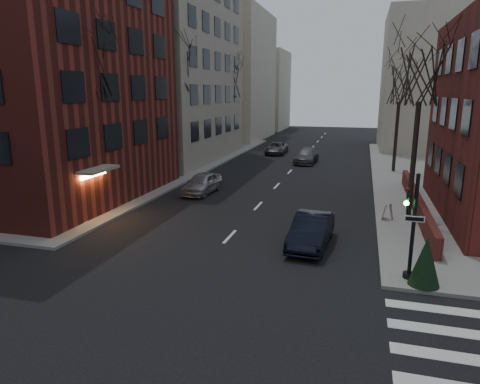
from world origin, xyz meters
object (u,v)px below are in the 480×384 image
(tree_right_a, at_px, (422,71))
(streetlamp_near, at_px, (164,129))
(car_lane_silver, at_px, (202,183))
(tree_left_c, at_px, (228,81))
(traffic_signal, at_px, (411,233))
(tree_right_b, at_px, (400,84))
(streetlamp_far, at_px, (239,115))
(parked_sedan, at_px, (311,231))
(sandwich_board, at_px, (388,211))
(evergreen_shrub, at_px, (426,261))
(tree_left_a, at_px, (86,63))
(tree_left_b, at_px, (176,67))
(car_lane_gray, at_px, (306,156))
(car_lane_far, at_px, (276,148))

(tree_right_a, xyz_separation_m, streetlamp_near, (-17.00, 4.00, -3.79))
(car_lane_silver, bearing_deg, tree_left_c, 105.26)
(traffic_signal, height_order, streetlamp_near, streetlamp_near)
(traffic_signal, distance_m, tree_right_b, 23.71)
(traffic_signal, xyz_separation_m, streetlamp_far, (-16.14, 33.01, 2.33))
(tree_right_b, bearing_deg, parked_sedan, -103.38)
(car_lane_silver, bearing_deg, tree_right_b, 44.51)
(sandwich_board, relative_size, evergreen_shrub, 0.48)
(tree_left_a, distance_m, evergreen_shrub, 19.57)
(car_lane_silver, bearing_deg, tree_right_a, -6.30)
(traffic_signal, height_order, tree_left_a, tree_left_a)
(streetlamp_near, distance_m, streetlamp_far, 20.00)
(tree_right_a, distance_m, streetlamp_near, 17.87)
(tree_left_b, bearing_deg, tree_left_a, -90.00)
(tree_right_b, bearing_deg, streetlamp_far, 149.53)
(car_lane_gray, distance_m, evergreen_shrub, 27.71)
(streetlamp_near, xyz_separation_m, car_lane_gray, (9.00, 13.13, -3.55))
(car_lane_far, bearing_deg, parked_sedan, -76.95)
(tree_left_b, distance_m, car_lane_far, 17.63)
(streetlamp_near, bearing_deg, traffic_signal, -38.87)
(streetlamp_far, bearing_deg, tree_left_a, -91.23)
(tree_left_c, relative_size, sandwich_board, 11.13)
(traffic_signal, relative_size, tree_left_c, 0.41)
(tree_left_a, relative_size, tree_right_b, 1.12)
(tree_left_a, distance_m, tree_right_b, 25.19)
(parked_sedan, distance_m, evergreen_shrub, 5.57)
(traffic_signal, height_order, car_lane_gray, traffic_signal)
(streetlamp_near, relative_size, evergreen_shrub, 3.42)
(streetlamp_near, bearing_deg, tree_left_a, -94.29)
(tree_right_b, bearing_deg, tree_left_b, -161.18)
(tree_right_a, xyz_separation_m, parked_sedan, (-4.80, -6.17, -7.29))
(tree_left_c, xyz_separation_m, tree_right_b, (17.60, -8.00, -0.44))
(parked_sedan, distance_m, sandwich_board, 6.08)
(sandwich_board, bearing_deg, streetlamp_far, 136.13)
(streetlamp_near, relative_size, car_lane_silver, 1.48)
(tree_left_b, height_order, tree_right_a, tree_left_b)
(tree_right_a, xyz_separation_m, car_lane_far, (-12.09, 22.56, -7.38))
(traffic_signal, height_order, evergreen_shrub, traffic_signal)
(tree_left_c, relative_size, streetlamp_far, 1.55)
(car_lane_silver, bearing_deg, evergreen_shrub, -38.78)
(traffic_signal, distance_m, evergreen_shrub, 1.11)
(tree_left_a, bearing_deg, evergreen_shrub, -17.68)
(tree_left_a, height_order, sandwich_board, tree_left_a)
(traffic_signal, xyz_separation_m, tree_right_a, (0.86, 9.01, 6.12))
(tree_left_b, relative_size, sandwich_board, 12.36)
(tree_right_b, bearing_deg, streetlamp_near, -149.53)
(traffic_signal, relative_size, tree_left_b, 0.37)
(tree_right_a, height_order, streetlamp_far, tree_right_a)
(tree_right_a, distance_m, car_lane_gray, 20.28)
(tree_left_b, bearing_deg, tree_right_a, -24.44)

